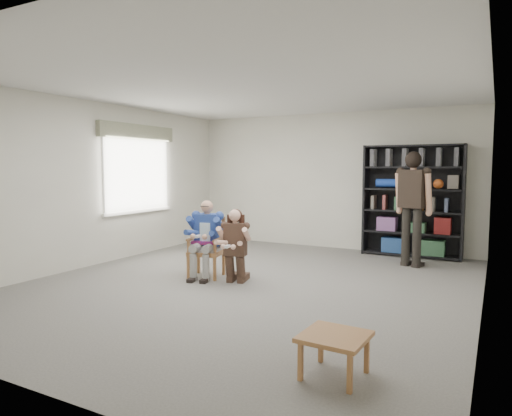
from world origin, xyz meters
The scene contains 9 objects.
room_shell centered at (0.00, 0.00, 1.40)m, with size 6.00×7.00×2.80m, color beige, non-canonical shape.
floor centered at (0.00, 0.00, 0.00)m, with size 6.00×7.00×0.01m, color #615E5A.
window_left centered at (-2.95, 1.00, 1.63)m, with size 0.16×2.00×1.75m, color white, non-canonical shape.
armchair centered at (-0.80, 0.10, 0.46)m, with size 0.53×0.51×0.92m, color #A6743E, non-canonical shape.
seated_man centered at (-0.80, 0.10, 0.59)m, with size 0.51×0.71×1.19m, color navy, non-canonical shape.
kneeling_woman centered at (-0.22, -0.02, 0.54)m, with size 0.46×0.73×1.09m, color #37271E, non-canonical shape.
bookshelf centered at (1.70, 3.28, 1.05)m, with size 1.80×0.38×2.10m, color black, non-canonical shape.
standing_man centered at (1.85, 2.34, 0.96)m, with size 0.59×0.33×1.93m, color black, non-canonical shape.
side_table centered at (2.00, -2.21, 0.17)m, with size 0.50×0.50×0.35m, color #A6743E, non-canonical shape.
Camera 1 is at (3.10, -5.63, 1.67)m, focal length 32.00 mm.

